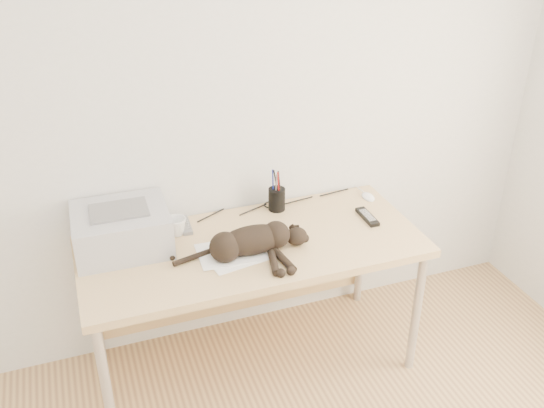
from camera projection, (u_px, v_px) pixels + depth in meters
name	position (u px, v px, depth m)	size (l,w,h in m)	color
wall_back	(227.00, 104.00, 2.86)	(3.50, 3.50, 0.00)	silver
desk	(247.00, 257.00, 2.97)	(1.60, 0.70, 0.74)	#D2B87B
printer	(121.00, 229.00, 2.75)	(0.43, 0.37, 0.20)	#A1A1A5
papers	(236.00, 252.00, 2.75)	(0.37, 0.27, 0.01)	white
cat	(249.00, 243.00, 2.72)	(0.63, 0.28, 0.14)	black
mug	(177.00, 226.00, 2.88)	(0.09, 0.09, 0.09)	white
pen_cup	(277.00, 199.00, 3.08)	(0.09, 0.09, 0.22)	black
remote_grey	(185.00, 225.00, 2.95)	(0.05, 0.17, 0.02)	slate
remote_black	(367.00, 217.00, 3.03)	(0.05, 0.18, 0.02)	black
mouse	(368.00, 195.00, 3.21)	(0.06, 0.10, 0.03)	white
cable_tangle	(233.00, 211.00, 3.08)	(1.36, 0.07, 0.01)	black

